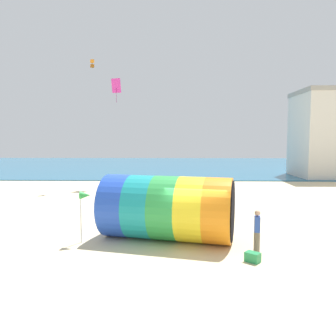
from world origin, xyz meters
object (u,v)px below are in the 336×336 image
at_px(giant_inflatable_tube, 168,208).
at_px(kite_handler, 257,231).
at_px(kite_magenta_diamond, 116,86).
at_px(cooler_box, 253,257).
at_px(beach_flag, 85,197).
at_px(kite_orange_box, 92,64).

bearing_deg(giant_inflatable_tube, kite_handler, -24.15).
relative_size(kite_magenta_diamond, cooler_box, 4.30).
bearing_deg(beach_flag, kite_magenta_diamond, 95.47).
relative_size(giant_inflatable_tube, kite_orange_box, 8.27).
height_order(kite_orange_box, beach_flag, kite_orange_box).
bearing_deg(kite_handler, giant_inflatable_tube, 155.85).
bearing_deg(kite_handler, cooler_box, -111.06).
distance_m(giant_inflatable_tube, beach_flag, 3.66).
distance_m(kite_handler, kite_magenta_diamond, 22.30).
distance_m(beach_flag, cooler_box, 7.33).
height_order(giant_inflatable_tube, kite_magenta_diamond, kite_magenta_diamond).
bearing_deg(kite_orange_box, kite_handler, -58.14).
xyz_separation_m(giant_inflatable_tube, kite_magenta_diamond, (-5.25, 16.94, 8.07)).
relative_size(giant_inflatable_tube, kite_magenta_diamond, 2.81).
xyz_separation_m(giant_inflatable_tube, cooler_box, (3.20, -2.68, -1.26)).
bearing_deg(giant_inflatable_tube, kite_magenta_diamond, 107.21).
height_order(kite_handler, kite_orange_box, kite_orange_box).
bearing_deg(cooler_box, beach_flag, 162.69).
xyz_separation_m(kite_handler, cooler_box, (-0.41, -1.06, -0.69)).
bearing_deg(kite_magenta_diamond, giant_inflatable_tube, -72.79).
bearing_deg(giant_inflatable_tube, beach_flag, -170.96).
bearing_deg(beach_flag, kite_handler, -8.33).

